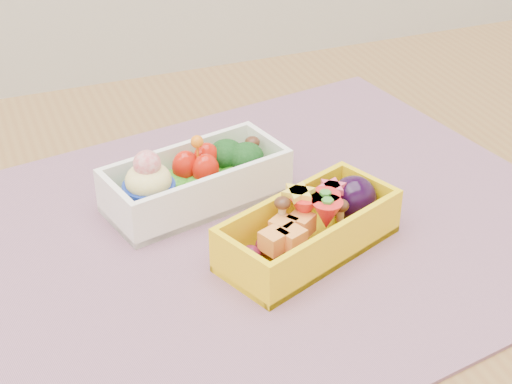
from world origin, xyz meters
name	(u,v)px	position (x,y,z in m)	size (l,w,h in m)	color
table	(297,332)	(0.00, 0.00, 0.65)	(1.20, 0.80, 0.75)	brown
placemat	(250,233)	(-0.03, 0.03, 0.75)	(0.57, 0.44, 0.00)	#875D67
bento_white	(195,180)	(-0.06, 0.10, 0.78)	(0.18, 0.11, 0.07)	white
bento_yellow	(312,227)	(0.00, -0.01, 0.78)	(0.17, 0.12, 0.05)	yellow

